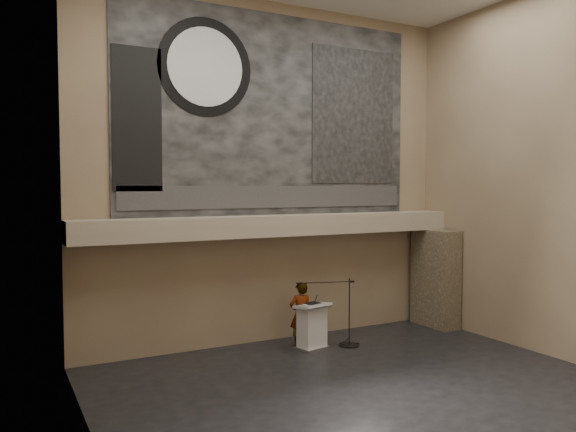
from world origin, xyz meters
TOP-DOWN VIEW (x-y plane):
  - floor at (0.00, 0.00)m, footprint 10.00×10.00m
  - wall_back at (0.00, 4.00)m, footprint 10.00×0.02m
  - wall_front at (0.00, -4.00)m, footprint 10.00×0.02m
  - wall_left at (-5.00, 0.00)m, footprint 0.02×8.00m
  - wall_right at (5.00, 0.00)m, footprint 0.02×8.00m
  - soffit at (0.00, 3.60)m, footprint 10.00×0.80m
  - sprinkler_left at (-1.60, 3.55)m, footprint 0.04×0.04m
  - sprinkler_right at (1.90, 3.55)m, footprint 0.04×0.04m
  - banner at (0.00, 3.97)m, footprint 8.00×0.05m
  - banner_text_strip at (0.00, 3.93)m, footprint 7.76×0.02m
  - banner_clock_rim at (-1.80, 3.93)m, footprint 2.30×0.02m
  - banner_clock_face at (-1.80, 3.91)m, footprint 1.84×0.02m
  - banner_building_print at (2.40, 3.93)m, footprint 2.60×0.02m
  - banner_brick_print at (-3.40, 3.93)m, footprint 1.10×0.02m
  - stone_pier at (4.65, 3.15)m, footprint 0.60×1.40m
  - lectern at (0.42, 2.77)m, footprint 0.89×0.71m
  - binder at (0.43, 2.74)m, footprint 0.38×0.34m
  - papers at (0.31, 2.70)m, footprint 0.20×0.28m
  - speaker_person at (0.29, 3.08)m, footprint 0.63×0.45m
  - mic_stand at (1.35, 2.64)m, footprint 1.53×0.67m

SIDE VIEW (x-z plane):
  - floor at x=0.00m, z-range 0.00..0.00m
  - mic_stand at x=1.35m, z-range -0.57..1.10m
  - lectern at x=0.42m, z-range -0.02..1.12m
  - speaker_person at x=0.29m, z-range 0.00..1.60m
  - papers at x=0.31m, z-range 1.10..1.10m
  - binder at x=0.43m, z-range 1.10..1.14m
  - stone_pier at x=4.65m, z-range 0.00..2.70m
  - sprinkler_left at x=-1.60m, z-range 2.64..2.70m
  - sprinkler_right at x=1.90m, z-range 2.64..2.70m
  - soffit at x=0.00m, z-range 2.70..3.20m
  - banner_text_strip at x=0.00m, z-range 3.38..3.93m
  - wall_back at x=0.00m, z-range 0.00..8.50m
  - wall_front at x=0.00m, z-range 0.00..8.50m
  - wall_left at x=-5.00m, z-range 0.00..8.50m
  - wall_right at x=5.00m, z-range 0.00..8.50m
  - banner_brick_print at x=-3.40m, z-range 3.80..7.00m
  - banner at x=0.00m, z-range 3.20..8.20m
  - banner_building_print at x=2.40m, z-range 4.00..7.60m
  - banner_clock_rim at x=-1.80m, z-range 5.55..7.85m
  - banner_clock_face at x=-1.80m, z-range 5.78..7.62m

